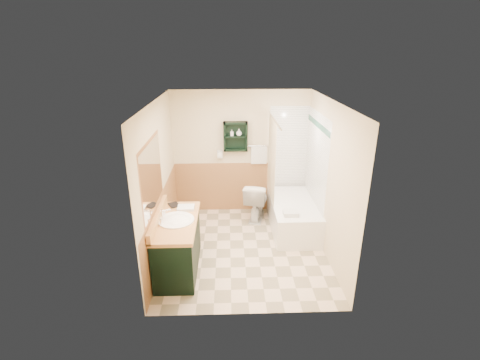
% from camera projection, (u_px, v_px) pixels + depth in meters
% --- Properties ---
extents(floor, '(3.00, 3.00, 0.00)m').
position_uv_depth(floor, '(244.00, 248.00, 5.75)').
color(floor, beige).
rests_on(floor, ground).
extents(back_wall, '(2.60, 0.04, 2.40)m').
position_uv_depth(back_wall, '(241.00, 153.00, 6.73)').
color(back_wall, '#FFF0C7').
rests_on(back_wall, ground).
extents(left_wall, '(0.04, 3.00, 2.40)m').
position_uv_depth(left_wall, '(157.00, 182.00, 5.27)').
color(left_wall, '#FFF0C7').
rests_on(left_wall, ground).
extents(right_wall, '(0.04, 3.00, 2.40)m').
position_uv_depth(right_wall, '(330.00, 180.00, 5.36)').
color(right_wall, '#FFF0C7').
rests_on(right_wall, ground).
extents(ceiling, '(2.60, 3.00, 0.04)m').
position_uv_depth(ceiling, '(245.00, 100.00, 4.87)').
color(ceiling, white).
rests_on(ceiling, back_wall).
extents(wainscot_left, '(2.98, 2.98, 1.00)m').
position_uv_depth(wainscot_left, '(163.00, 223.00, 5.52)').
color(wainscot_left, '#B07B47').
rests_on(wainscot_left, left_wall).
extents(wainscot_back, '(2.58, 2.58, 1.00)m').
position_uv_depth(wainscot_back, '(241.00, 187.00, 6.95)').
color(wainscot_back, '#B07B47').
rests_on(wainscot_back, back_wall).
extents(mirror_frame, '(1.30, 1.30, 1.00)m').
position_uv_depth(mirror_frame, '(152.00, 176.00, 4.65)').
color(mirror_frame, '#9B6232').
rests_on(mirror_frame, left_wall).
extents(mirror_glass, '(1.20, 1.20, 0.90)m').
position_uv_depth(mirror_glass, '(152.00, 176.00, 4.65)').
color(mirror_glass, white).
rests_on(mirror_glass, left_wall).
extents(tile_right, '(1.50, 1.50, 2.10)m').
position_uv_depth(tile_right, '(315.00, 173.00, 6.11)').
color(tile_right, white).
rests_on(tile_right, right_wall).
extents(tile_back, '(0.95, 0.95, 2.10)m').
position_uv_depth(tile_back, '(293.00, 160.00, 6.78)').
color(tile_back, white).
rests_on(tile_back, back_wall).
extents(tile_accent, '(1.50, 1.50, 0.10)m').
position_uv_depth(tile_accent, '(318.00, 125.00, 5.80)').
color(tile_accent, '#154A37').
rests_on(tile_accent, right_wall).
extents(wall_shelf, '(0.45, 0.15, 0.55)m').
position_uv_depth(wall_shelf, '(235.00, 136.00, 6.49)').
color(wall_shelf, black).
rests_on(wall_shelf, back_wall).
extents(hair_dryer, '(0.10, 0.24, 0.18)m').
position_uv_depth(hair_dryer, '(220.00, 154.00, 6.63)').
color(hair_dryer, white).
rests_on(hair_dryer, back_wall).
extents(towel_bar, '(0.40, 0.06, 0.40)m').
position_uv_depth(towel_bar, '(259.00, 146.00, 6.62)').
color(towel_bar, silver).
rests_on(towel_bar, back_wall).
extents(curtain_rod, '(0.03, 1.60, 0.03)m').
position_uv_depth(curtain_rod, '(274.00, 119.00, 5.74)').
color(curtain_rod, silver).
rests_on(curtain_rod, back_wall).
extents(shower_curtain, '(1.05, 1.05, 1.70)m').
position_uv_depth(shower_curtain, '(271.00, 164.00, 6.21)').
color(shower_curtain, beige).
rests_on(shower_curtain, curtain_rod).
extents(vanity, '(0.59, 1.28, 0.81)m').
position_uv_depth(vanity, '(178.00, 245.00, 5.09)').
color(vanity, black).
rests_on(vanity, ground).
extents(bathtub, '(0.80, 1.50, 0.53)m').
position_uv_depth(bathtub, '(293.00, 216.00, 6.28)').
color(bathtub, white).
rests_on(bathtub, ground).
extents(toilet, '(0.58, 0.82, 0.73)m').
position_uv_depth(toilet, '(256.00, 201.00, 6.65)').
color(toilet, white).
rests_on(toilet, ground).
extents(counter_towel, '(0.25, 0.20, 0.04)m').
position_uv_depth(counter_towel, '(186.00, 208.00, 5.28)').
color(counter_towel, silver).
rests_on(counter_towel, vanity).
extents(vanity_book, '(0.14, 0.09, 0.20)m').
position_uv_depth(vanity_book, '(169.00, 201.00, 5.33)').
color(vanity_book, black).
rests_on(vanity_book, vanity).
extents(tub_towel, '(0.24, 0.20, 0.07)m').
position_uv_depth(tub_towel, '(291.00, 213.00, 5.70)').
color(tub_towel, silver).
rests_on(tub_towel, bathtub).
extents(soap_bottle_a, '(0.07, 0.12, 0.05)m').
position_uv_depth(soap_bottle_a, '(232.00, 134.00, 6.47)').
color(soap_bottle_a, white).
rests_on(soap_bottle_a, wall_shelf).
extents(soap_bottle_b, '(0.11, 0.14, 0.10)m').
position_uv_depth(soap_bottle_b, '(239.00, 133.00, 6.47)').
color(soap_bottle_b, white).
rests_on(soap_bottle_b, wall_shelf).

